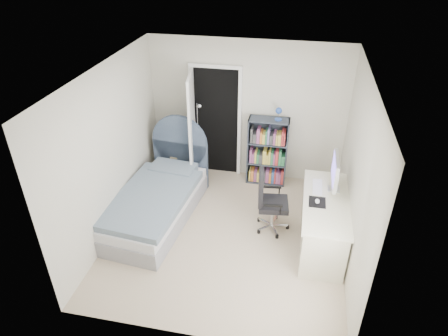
% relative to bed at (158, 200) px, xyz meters
% --- Properties ---
extents(room_shell, '(3.50, 3.70, 2.60)m').
position_rel_bed_xyz_m(room_shell, '(1.16, -0.25, 0.95)').
color(room_shell, tan).
rests_on(room_shell, ground).
extents(door, '(0.92, 0.82, 2.06)m').
position_rel_bed_xyz_m(door, '(0.40, 1.27, 0.73)').
color(door, black).
rests_on(door, ground).
extents(bed, '(1.22, 2.26, 1.34)m').
position_rel_bed_xyz_m(bed, '(0.00, 0.00, 0.00)').
color(bed, gray).
rests_on(bed, ground).
extents(nightstand, '(0.43, 0.43, 0.62)m').
position_rel_bed_xyz_m(nightstand, '(0.11, 1.17, 0.11)').
color(nightstand, tan).
rests_on(nightstand, ground).
extents(floor_lamp, '(0.20, 0.20, 1.40)m').
position_rel_bed_xyz_m(floor_lamp, '(0.32, 1.41, 0.27)').
color(floor_lamp, silver).
rests_on(floor_lamp, ground).
extents(bookcase, '(0.69, 0.30, 1.47)m').
position_rel_bed_xyz_m(bookcase, '(1.59, 1.35, 0.26)').
color(bookcase, '#323944').
rests_on(bookcase, ground).
extents(desk, '(0.63, 1.57, 1.29)m').
position_rel_bed_xyz_m(desk, '(2.55, -0.16, 0.12)').
color(desk, beige).
rests_on(desk, ground).
extents(office_chair, '(0.53, 0.54, 0.99)m').
position_rel_bed_xyz_m(office_chair, '(1.74, 0.03, 0.24)').
color(office_chair, silver).
rests_on(office_chair, ground).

